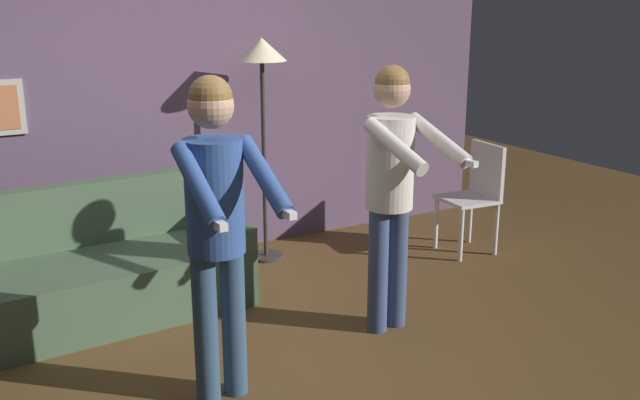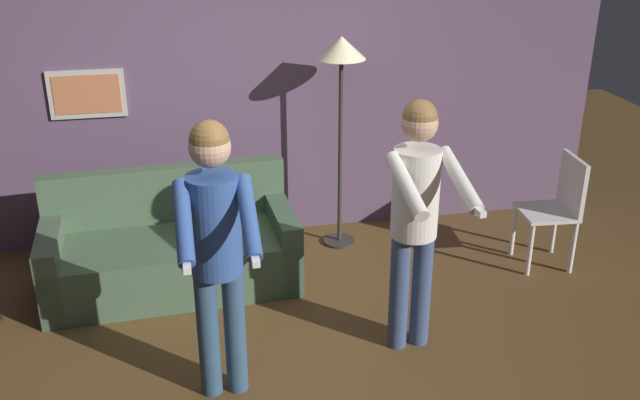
{
  "view_description": "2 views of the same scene",
  "coord_description": "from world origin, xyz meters",
  "views": [
    {
      "loc": [
        -1.65,
        -3.54,
        2.09
      ],
      "look_at": [
        0.27,
        -0.18,
        1.0
      ],
      "focal_mm": 40.0,
      "sensor_mm": 36.0,
      "label": 1
    },
    {
      "loc": [
        -0.52,
        -3.92,
        2.85
      ],
      "look_at": [
        0.23,
        -0.17,
        1.19
      ],
      "focal_mm": 40.0,
      "sensor_mm": 36.0,
      "label": 2
    }
  ],
  "objects": [
    {
      "name": "back_wall_assembly",
      "position": [
        -0.01,
        1.99,
        1.3
      ],
      "size": [
        6.4,
        0.09,
        2.6
      ],
      "color": "#5A445D",
      "rests_on": "ground_plane"
    },
    {
      "name": "person_standing_right",
      "position": [
        0.88,
        -0.02,
        1.04
      ],
      "size": [
        0.47,
        0.69,
        1.72
      ],
      "color": "#38486C",
      "rests_on": "ground_plane"
    },
    {
      "name": "ground_plane",
      "position": [
        0.0,
        0.0,
        0.0
      ],
      "size": [
        12.0,
        12.0,
        0.0
      ],
      "primitive_type": "plane",
      "color": "brown"
    },
    {
      "name": "torchiere_lamp",
      "position": [
        0.76,
        1.58,
        1.56
      ],
      "size": [
        0.4,
        0.4,
        1.81
      ],
      "color": "#332D28",
      "rests_on": "ground_plane"
    },
    {
      "name": "person_standing_left",
      "position": [
        -0.39,
        -0.28,
        1.06
      ],
      "size": [
        0.43,
        0.68,
        1.74
      ],
      "color": "#2E4965",
      "rests_on": "ground_plane"
    },
    {
      "name": "couch",
      "position": [
        -0.68,
        1.14,
        0.28
      ],
      "size": [
        1.94,
        0.95,
        0.87
      ],
      "color": "#455D42",
      "rests_on": "ground_plane"
    },
    {
      "name": "dining_chair_distant",
      "position": [
        2.4,
        0.88,
        0.53
      ],
      "size": [
        0.45,
        0.45,
        0.93
      ],
      "color": "silver",
      "rests_on": "ground_plane"
    }
  ]
}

